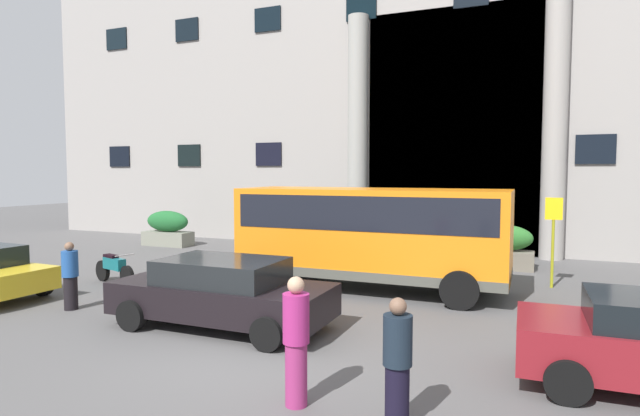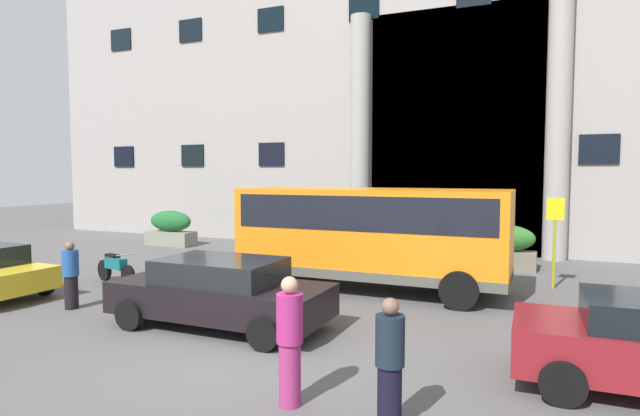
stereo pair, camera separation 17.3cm
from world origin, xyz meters
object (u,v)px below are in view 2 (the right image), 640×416
Objects in this scene: bus_stop_sign at (555,232)px; hedge_planter_east at (171,229)px; pedestrian_man_crossing at (290,341)px; hedge_planter_entrance_right at (330,239)px; scooter_by_planter at (115,267)px; pedestrian_man_red_shirt at (390,364)px; motorcycle_near_kerb at (228,280)px; parked_sedan_second at (220,292)px; hedge_planter_far_east at (504,248)px; pedestrian_child_trailing at (71,275)px; orange_minibus at (371,230)px.

bus_stop_sign reaches higher than hedge_planter_east.
hedge_planter_entrance_right is at bearing -101.11° from pedestrian_man_crossing.
bus_stop_sign reaches higher than scooter_by_planter.
bus_stop_sign is 1.51× the size of pedestrian_man_red_shirt.
scooter_by_planter is at bearing -177.86° from motorcycle_near_kerb.
hedge_planter_east is at bearing 99.26° from pedestrian_man_red_shirt.
pedestrian_man_red_shirt is at bearing -11.05° from scooter_by_planter.
pedestrian_man_red_shirt reaches higher than parked_sedan_second.
hedge_planter_far_east is 12.75m from pedestrian_child_trailing.
hedge_planter_far_east is 1.07× the size of scooter_by_planter.
pedestrian_man_crossing is at bearing -14.55° from scooter_by_planter.
motorcycle_near_kerb is 1.17× the size of pedestrian_man_red_shirt.
scooter_by_planter is 2.76m from pedestrian_child_trailing.
hedge_planter_far_east is (-1.46, 2.50, -0.83)m from bus_stop_sign.
orange_minibus is 7.32m from scooter_by_planter.
pedestrian_child_trailing is (-8.78, -9.25, 0.08)m from hedge_planter_far_east.
pedestrian_child_trailing reaches higher than parked_sedan_second.
scooter_by_planter is at bearing -61.74° from hedge_planter_east.
scooter_by_planter is 10.70m from pedestrian_man_red_shirt.
hedge_planter_far_east is at bearing -130.84° from pedestrian_child_trailing.
hedge_planter_entrance_right reaches higher than scooter_by_planter.
pedestrian_child_trailing is at bearing -62.58° from hedge_planter_east.
hedge_planter_east is 1.22× the size of pedestrian_man_crossing.
orange_minibus is 3.54× the size of hedge_planter_far_east.
scooter_by_planter is (-11.40, -4.27, -1.08)m from bus_stop_sign.
hedge_planter_east reaches higher than motorcycle_near_kerb.
hedge_planter_entrance_right is 1.34× the size of pedestrian_child_trailing.
orange_minibus reaches higher than pedestrian_man_red_shirt.
scooter_by_planter is at bearing -163.23° from orange_minibus.
orange_minibus is at bearing -112.04° from pedestrian_man_crossing.
hedge_planter_east reaches higher than hedge_planter_far_east.
hedge_planter_east is 1.03× the size of hedge_planter_entrance_right.
parked_sedan_second is (-6.27, -6.52, -0.81)m from bus_stop_sign.
pedestrian_man_crossing is at bearing 137.26° from pedestrian_man_red_shirt.
hedge_planter_east is at bearing 135.02° from scooter_by_planter.
hedge_planter_east is at bearing 155.94° from orange_minibus.
pedestrian_man_red_shirt is (2.55, -7.12, -0.80)m from orange_minibus.
bus_stop_sign is 1.15× the size of hedge_planter_east.
hedge_planter_east is at bearing 170.59° from bus_stop_sign.
pedestrian_child_trailing is (4.79, -9.24, 0.06)m from hedge_planter_east.
orange_minibus is 3.39× the size of hedge_planter_entrance_right.
pedestrian_man_crossing is at bearing -110.09° from bus_stop_sign.
bus_stop_sign is 3.01m from hedge_planter_far_east.
parked_sedan_second is at bearing -118.09° from hedge_planter_far_east.
bus_stop_sign is 9.48m from pedestrian_man_red_shirt.
hedge_planter_entrance_right is at bearing 96.00° from motorcycle_near_kerb.
pedestrian_man_red_shirt is at bearing 144.88° from pedestrian_man_crossing.
parked_sedan_second is 2.40× the size of scooter_by_planter.
hedge_planter_east is 1.31× the size of pedestrian_man_red_shirt.
hedge_planter_entrance_right is at bearing 3.29° from hedge_planter_east.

